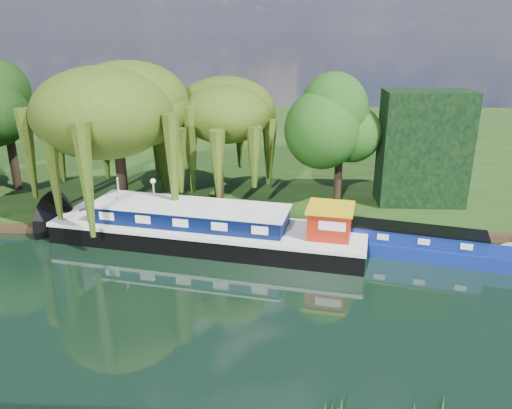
{
  "coord_description": "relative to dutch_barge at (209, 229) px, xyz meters",
  "views": [
    {
      "loc": [
        8.92,
        -20.85,
        12.53
      ],
      "look_at": [
        7.58,
        6.32,
        2.8
      ],
      "focal_mm": 35.0,
      "sensor_mm": 36.0,
      "label": 1
    }
  ],
  "objects": [
    {
      "name": "ground",
      "position": [
        -4.74,
        -6.79,
        -0.99
      ],
      "size": [
        120.0,
        120.0,
        0.0
      ],
      "primitive_type": "plane",
      "color": "black"
    },
    {
      "name": "far_bank",
      "position": [
        -4.74,
        27.21,
        -0.77
      ],
      "size": [
        120.0,
        52.0,
        0.45
      ],
      "primitive_type": "cube",
      "color": "black",
      "rests_on": "ground"
    },
    {
      "name": "dutch_barge",
      "position": [
        0.0,
        0.0,
        0.0
      ],
      "size": [
        19.47,
        7.75,
        4.01
      ],
      "rotation": [
        0.0,
        0.0,
        -0.19
      ],
      "color": "black",
      "rests_on": "ground"
    },
    {
      "name": "narrowboat",
      "position": [
        11.38,
        -0.8,
        -0.34
      ],
      "size": [
        12.8,
        5.22,
        1.85
      ],
      "rotation": [
        0.0,
        0.0,
        -0.25
      ],
      "color": "navy",
      "rests_on": "ground"
    },
    {
      "name": "willow_left",
      "position": [
        -6.43,
        4.06,
        6.4
      ],
      "size": [
        7.98,
        7.98,
        9.56
      ],
      "color": "black",
      "rests_on": "far_bank"
    },
    {
      "name": "willow_right",
      "position": [
        -0.29,
        7.31,
        5.22
      ],
      "size": [
        6.49,
        6.49,
        7.91
      ],
      "color": "black",
      "rests_on": "far_bank"
    },
    {
      "name": "tree_far_mid",
      "position": [
        -16.39,
        8.79,
        5.82
      ],
      "size": [
        5.64,
        5.64,
        9.23
      ],
      "color": "black",
      "rests_on": "far_bank"
    },
    {
      "name": "tree_far_right",
      "position": [
        8.41,
        7.26,
        4.89
      ],
      "size": [
        4.82,
        4.82,
        7.89
      ],
      "color": "black",
      "rests_on": "far_bank"
    },
    {
      "name": "conifer_hedge",
      "position": [
        14.26,
        7.21,
        3.46
      ],
      "size": [
        6.0,
        3.0,
        8.0
      ],
      "primitive_type": "cube",
      "color": "black",
      "rests_on": "far_bank"
    },
    {
      "name": "lamppost",
      "position": [
        -4.24,
        3.71,
        1.43
      ],
      "size": [
        0.36,
        0.36,
        2.56
      ],
      "color": "silver",
      "rests_on": "far_bank"
    },
    {
      "name": "mooring_posts",
      "position": [
        -5.24,
        1.61,
        -0.04
      ],
      "size": [
        19.16,
        0.16,
        1.0
      ],
      "color": "silver",
      "rests_on": "far_bank"
    },
    {
      "name": "reeds_near",
      "position": [
        2.14,
        -14.36,
        -0.44
      ],
      "size": [
        33.7,
        1.5,
        1.1
      ],
      "color": "#1E4311",
      "rests_on": "ground"
    }
  ]
}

